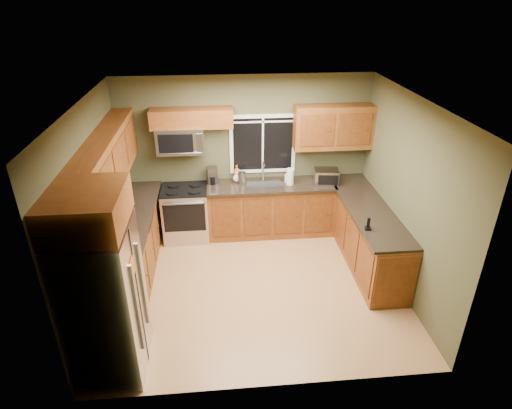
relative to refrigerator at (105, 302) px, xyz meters
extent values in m
plane|color=#A57648|center=(1.74, 1.30, -0.90)|extent=(4.20, 4.20, 0.00)
plane|color=white|center=(1.74, 1.30, 1.80)|extent=(4.20, 4.20, 0.00)
plane|color=#47482C|center=(1.74, 3.10, 0.45)|extent=(4.20, 0.00, 4.20)
plane|color=#47482C|center=(1.74, -0.50, 0.45)|extent=(4.20, 0.00, 4.20)
plane|color=#47482C|center=(-0.36, 1.30, 0.45)|extent=(0.00, 3.60, 3.60)
plane|color=#47482C|center=(3.84, 1.30, 0.45)|extent=(0.00, 3.60, 3.60)
cube|color=white|center=(2.04, 3.09, 0.65)|extent=(1.12, 0.03, 1.02)
cube|color=black|center=(2.04, 3.08, 0.65)|extent=(1.00, 0.01, 0.90)
cube|color=white|center=(2.04, 3.07, 0.65)|extent=(0.03, 0.01, 0.90)
cube|color=white|center=(2.04, 3.07, 1.04)|extent=(1.00, 0.01, 0.03)
cube|color=brown|center=(-0.06, 1.78, -0.45)|extent=(0.60, 2.65, 0.90)
cube|color=black|center=(-0.04, 1.78, 0.02)|extent=(0.65, 2.65, 0.04)
cube|color=brown|center=(2.15, 2.80, -0.45)|extent=(2.17, 0.60, 0.90)
cube|color=black|center=(2.15, 2.78, 0.02)|extent=(2.17, 0.65, 0.04)
cube|color=brown|center=(3.54, 1.85, -0.45)|extent=(0.60, 2.50, 0.90)
cube|color=#602F11|center=(3.54, 0.59, -0.45)|extent=(0.56, 0.02, 0.82)
cube|color=black|center=(3.51, 1.85, 0.02)|extent=(0.65, 2.50, 0.04)
cube|color=brown|center=(-0.20, 1.78, 0.96)|extent=(0.33, 2.65, 0.72)
cube|color=brown|center=(0.89, 2.94, 1.17)|extent=(1.30, 0.33, 0.30)
cube|color=brown|center=(3.19, 2.94, 0.96)|extent=(1.30, 0.33, 0.72)
cube|color=brown|center=(0.00, 0.00, 1.13)|extent=(0.72, 0.90, 0.38)
cube|color=#B7B7BC|center=(0.00, 0.00, 0.00)|extent=(0.72, 0.90, 1.80)
cube|color=slate|center=(0.37, -0.20, 0.05)|extent=(0.03, 0.04, 1.10)
cube|color=slate|center=(0.37, 0.20, 0.05)|extent=(0.03, 0.04, 1.10)
cube|color=black|center=(0.36, 0.00, 0.00)|extent=(0.01, 0.02, 1.78)
cube|color=orange|center=(0.37, -0.10, 0.50)|extent=(0.01, 0.14, 0.20)
cube|color=#B7B7BC|center=(0.69, 2.78, -0.45)|extent=(0.76, 0.65, 0.90)
cube|color=black|center=(0.69, 2.78, 0.00)|extent=(0.76, 0.64, 0.03)
cube|color=black|center=(0.69, 2.45, -0.35)|extent=(0.68, 0.02, 0.50)
cylinder|color=slate|center=(0.69, 2.43, -0.08)|extent=(0.64, 0.04, 0.04)
cylinder|color=black|center=(0.51, 2.64, 0.03)|extent=(0.20, 0.20, 0.01)
cylinder|color=black|center=(0.87, 2.64, 0.03)|extent=(0.20, 0.20, 0.01)
cylinder|color=black|center=(0.51, 2.92, 0.03)|extent=(0.20, 0.20, 0.01)
cylinder|color=black|center=(0.87, 2.92, 0.03)|extent=(0.20, 0.20, 0.01)
cube|color=#B7B7BC|center=(0.69, 2.91, 0.83)|extent=(0.76, 0.38, 0.42)
cube|color=black|center=(0.63, 2.72, 0.83)|extent=(0.54, 0.01, 0.30)
cube|color=slate|center=(1.00, 2.72, 0.83)|extent=(0.10, 0.01, 0.30)
cylinder|color=slate|center=(0.69, 2.70, 0.67)|extent=(0.66, 0.02, 0.02)
cube|color=slate|center=(2.04, 2.78, 0.03)|extent=(0.60, 0.42, 0.02)
cylinder|color=#B7B7BC|center=(2.04, 2.98, 0.21)|extent=(0.03, 0.03, 0.34)
cylinder|color=#B7B7BC|center=(2.04, 2.90, 0.37)|extent=(0.03, 0.18, 0.03)
cube|color=#B7B7BC|center=(3.08, 2.74, 0.16)|extent=(0.43, 0.34, 0.25)
cube|color=black|center=(3.08, 2.58, 0.16)|extent=(0.34, 0.05, 0.17)
cube|color=slate|center=(1.17, 2.95, 0.18)|extent=(0.19, 0.22, 0.27)
cylinder|color=black|center=(1.17, 2.88, 0.11)|extent=(0.11, 0.11, 0.14)
cylinder|color=#B7B7BC|center=(1.67, 2.85, 0.14)|extent=(0.17, 0.17, 0.20)
cone|color=black|center=(1.67, 2.85, 0.26)|extent=(0.11, 0.11, 0.06)
cylinder|color=white|center=(2.47, 2.75, 0.18)|extent=(0.13, 0.13, 0.28)
cylinder|color=slate|center=(2.47, 2.75, 0.33)|extent=(0.02, 0.02, 0.04)
imported|color=orange|center=(1.59, 3.00, 0.18)|extent=(0.14, 0.14, 0.28)
imported|color=white|center=(2.44, 2.85, 0.14)|extent=(0.09, 0.09, 0.19)
imported|color=white|center=(1.58, 2.95, 0.12)|extent=(0.13, 0.13, 0.17)
cube|color=black|center=(3.29, 1.16, 0.06)|extent=(0.09, 0.09, 0.04)
cube|color=black|center=(3.29, 1.16, 0.15)|extent=(0.04, 0.03, 0.14)
camera|label=1|loc=(1.28, -3.75, 3.04)|focal=30.00mm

